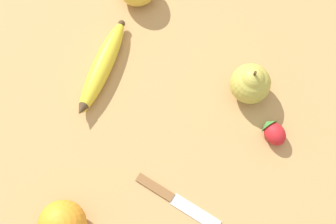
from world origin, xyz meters
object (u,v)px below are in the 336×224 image
orange (62,224)px  banana (102,67)px  strawberry (274,132)px  pear (251,83)px  paring_knife (175,199)px

orange → banana: bearing=115.9°
strawberry → pear: bearing=-6.5°
orange → paring_knife: size_ratio=0.48×
banana → paring_knife: banana is taller
strawberry → paring_knife: (-0.08, -0.21, -0.02)m
pear → strawberry: 0.10m
banana → orange: bearing=11.0°
banana → orange: 0.30m
pear → paring_knife: pear is taller
banana → strawberry: bearing=88.7°
banana → strawberry: (0.34, 0.08, 0.00)m
pear → paring_knife: (0.01, -0.25, -0.04)m
orange → pear: 0.42m
strawberry → paring_knife: bearing=91.6°
banana → pear: pear is taller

